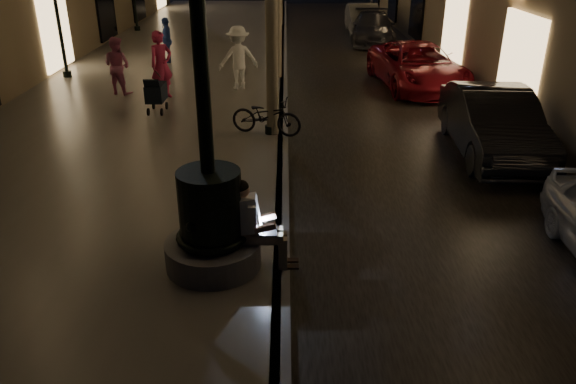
{
  "coord_description": "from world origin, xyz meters",
  "views": [
    {
      "loc": [
        0.07,
        -5.1,
        4.68
      ],
      "look_at": [
        0.1,
        3.0,
        0.92
      ],
      "focal_mm": 35.0,
      "sensor_mm": 36.0,
      "label": 1
    }
  ],
  "objects_px": {
    "seated_man_laptop": "(254,222)",
    "car_second": "(494,123)",
    "fountain_lamppost": "(210,203)",
    "pedestrian_white": "(238,58)",
    "car_third": "(418,66)",
    "pedestrian_red": "(161,65)",
    "pedestrian_pink": "(117,66)",
    "car_rear": "(373,28)",
    "lamp_curb_a": "(269,4)",
    "pedestrian_blue": "(167,40)",
    "car_fifth": "(363,19)",
    "stroller": "(156,93)",
    "bicycle": "(266,116)"
  },
  "relations": [
    {
      "from": "seated_man_laptop",
      "to": "car_second",
      "type": "distance_m",
      "value": 7.25
    },
    {
      "from": "fountain_lamppost",
      "to": "pedestrian_white",
      "type": "distance_m",
      "value": 10.38
    },
    {
      "from": "car_third",
      "to": "pedestrian_red",
      "type": "bearing_deg",
      "value": -172.01
    },
    {
      "from": "pedestrian_pink",
      "to": "seated_man_laptop",
      "type": "bearing_deg",
      "value": 136.97
    },
    {
      "from": "car_rear",
      "to": "pedestrian_red",
      "type": "height_order",
      "value": "pedestrian_red"
    },
    {
      "from": "lamp_curb_a",
      "to": "pedestrian_pink",
      "type": "height_order",
      "value": "lamp_curb_a"
    },
    {
      "from": "pedestrian_white",
      "to": "pedestrian_blue",
      "type": "distance_m",
      "value": 4.98
    },
    {
      "from": "car_fifth",
      "to": "pedestrian_white",
      "type": "height_order",
      "value": "pedestrian_white"
    },
    {
      "from": "lamp_curb_a",
      "to": "pedestrian_white",
      "type": "bearing_deg",
      "value": 104.05
    },
    {
      "from": "pedestrian_red",
      "to": "pedestrian_blue",
      "type": "relative_size",
      "value": 1.18
    },
    {
      "from": "seated_man_laptop",
      "to": "pedestrian_white",
      "type": "xyz_separation_m",
      "value": [
        -1.01,
        10.37,
        0.24
      ]
    },
    {
      "from": "car_second",
      "to": "pedestrian_red",
      "type": "relative_size",
      "value": 2.36
    },
    {
      "from": "stroller",
      "to": "car_second",
      "type": "distance_m",
      "value": 8.66
    },
    {
      "from": "pedestrian_white",
      "to": "bicycle",
      "type": "relative_size",
      "value": 1.09
    },
    {
      "from": "car_fifth",
      "to": "pedestrian_white",
      "type": "distance_m",
      "value": 13.28
    },
    {
      "from": "bicycle",
      "to": "fountain_lamppost",
      "type": "bearing_deg",
      "value": -167.51
    },
    {
      "from": "fountain_lamppost",
      "to": "pedestrian_blue",
      "type": "distance_m",
      "value": 14.75
    },
    {
      "from": "car_rear",
      "to": "stroller",
      "type": "bearing_deg",
      "value": -116.89
    },
    {
      "from": "car_rear",
      "to": "bicycle",
      "type": "relative_size",
      "value": 2.66
    },
    {
      "from": "seated_man_laptop",
      "to": "lamp_curb_a",
      "type": "distance_m",
      "value": 6.43
    },
    {
      "from": "pedestrian_pink",
      "to": "car_rear",
      "type": "bearing_deg",
      "value": -111.14
    },
    {
      "from": "car_fifth",
      "to": "pedestrian_red",
      "type": "distance_m",
      "value": 15.21
    },
    {
      "from": "fountain_lamppost",
      "to": "car_third",
      "type": "bearing_deg",
      "value": 64.38
    },
    {
      "from": "seated_man_laptop",
      "to": "car_second",
      "type": "bearing_deg",
      "value": 44.43
    },
    {
      "from": "car_third",
      "to": "pedestrian_white",
      "type": "relative_size",
      "value": 2.66
    },
    {
      "from": "seated_man_laptop",
      "to": "car_second",
      "type": "xyz_separation_m",
      "value": [
        5.17,
        5.07,
        -0.17
      ]
    },
    {
      "from": "car_third",
      "to": "bicycle",
      "type": "xyz_separation_m",
      "value": [
        -4.79,
        -5.29,
        -0.05
      ]
    },
    {
      "from": "pedestrian_red",
      "to": "pedestrian_pink",
      "type": "distance_m",
      "value": 1.51
    },
    {
      "from": "seated_man_laptop",
      "to": "car_fifth",
      "type": "relative_size",
      "value": 0.32
    },
    {
      "from": "lamp_curb_a",
      "to": "car_second",
      "type": "height_order",
      "value": "lamp_curb_a"
    },
    {
      "from": "pedestrian_blue",
      "to": "bicycle",
      "type": "relative_size",
      "value": 0.94
    },
    {
      "from": "bicycle",
      "to": "lamp_curb_a",
      "type": "bearing_deg",
      "value": -46.44
    },
    {
      "from": "seated_man_laptop",
      "to": "car_third",
      "type": "bearing_deg",
      "value": 66.98
    },
    {
      "from": "car_fifth",
      "to": "pedestrian_white",
      "type": "xyz_separation_m",
      "value": [
        -5.39,
        -12.13,
        0.46
      ]
    },
    {
      "from": "car_second",
      "to": "car_third",
      "type": "distance_m",
      "value": 6.18
    },
    {
      "from": "car_fifth",
      "to": "pedestrian_blue",
      "type": "bearing_deg",
      "value": -135.27
    },
    {
      "from": "pedestrian_pink",
      "to": "pedestrian_white",
      "type": "xyz_separation_m",
      "value": [
        3.59,
        0.59,
        0.11
      ]
    },
    {
      "from": "stroller",
      "to": "car_third",
      "type": "bearing_deg",
      "value": 25.28
    },
    {
      "from": "pedestrian_pink",
      "to": "car_second",
      "type": "bearing_deg",
      "value": 176.06
    },
    {
      "from": "car_second",
      "to": "car_rear",
      "type": "xyz_separation_m",
      "value": [
        -0.67,
        14.5,
        -0.07
      ]
    },
    {
      "from": "pedestrian_blue",
      "to": "bicycle",
      "type": "bearing_deg",
      "value": 17.67
    },
    {
      "from": "car_second",
      "to": "car_fifth",
      "type": "xyz_separation_m",
      "value": [
        -0.79,
        17.43,
        -0.05
      ]
    },
    {
      "from": "lamp_curb_a",
      "to": "pedestrian_red",
      "type": "relative_size",
      "value": 2.48
    },
    {
      "from": "seated_man_laptop",
      "to": "pedestrian_pink",
      "type": "xyz_separation_m",
      "value": [
        -4.6,
        9.78,
        0.13
      ]
    },
    {
      "from": "pedestrian_red",
      "to": "fountain_lamppost",
      "type": "bearing_deg",
      "value": -115.75
    },
    {
      "from": "pedestrian_white",
      "to": "bicycle",
      "type": "distance_m",
      "value": 4.56
    },
    {
      "from": "car_fifth",
      "to": "pedestrian_red",
      "type": "bearing_deg",
      "value": -119.27
    },
    {
      "from": "car_rear",
      "to": "pedestrian_red",
      "type": "distance_m",
      "value": 12.82
    },
    {
      "from": "car_third",
      "to": "pedestrian_blue",
      "type": "relative_size",
      "value": 3.1
    },
    {
      "from": "car_second",
      "to": "pedestrian_red",
      "type": "height_order",
      "value": "pedestrian_red"
    }
  ]
}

